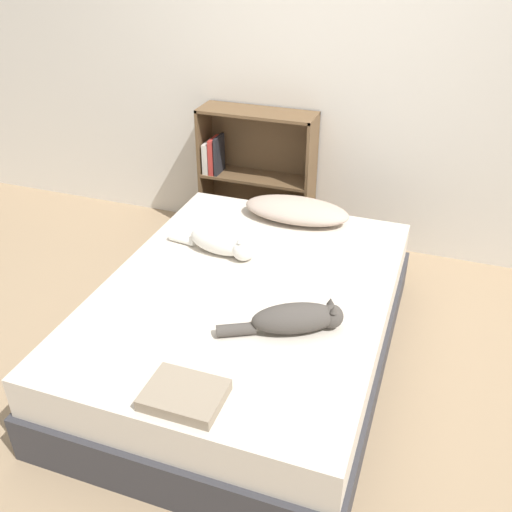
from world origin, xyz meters
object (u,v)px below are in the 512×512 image
Objects in this scene: cat_light at (224,243)px; cat_dark at (297,318)px; bookshelf at (255,172)px; bed at (247,323)px; pillow at (296,210)px.

cat_light is 1.01× the size of cat_dark.
cat_dark is at bearing -64.26° from bookshelf.
cat_light is 0.58× the size of bookshelf.
cat_dark is at bearing -36.03° from bed.
cat_dark is (0.30, -1.04, 0.00)m from pillow.
bookshelf is (-0.46, 0.53, -0.03)m from pillow.
cat_light is at bearing 130.69° from bed.
bookshelf is (-0.76, 1.57, -0.03)m from cat_dark.
pillow is 1.20× the size of cat_dark.
bed is at bearing -72.23° from bookshelf.
cat_dark is at bearing -34.73° from cat_light.
cat_dark is 0.57× the size of bookshelf.
bookshelf reaches higher than cat_dark.
pillow is 0.69× the size of bookshelf.
bed is 1.42m from bookshelf.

